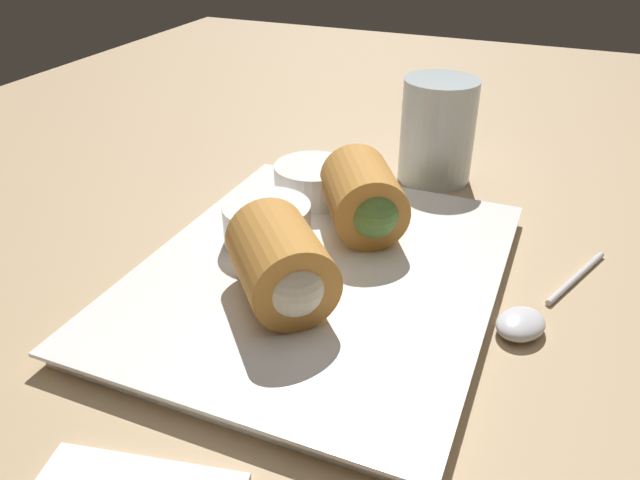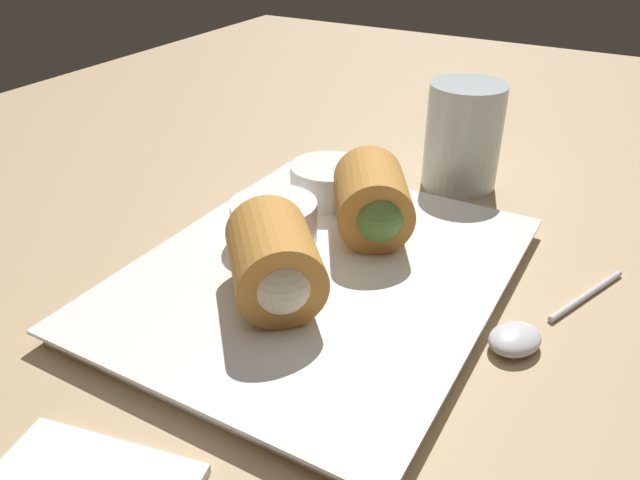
{
  "view_description": "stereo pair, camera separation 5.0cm",
  "coord_description": "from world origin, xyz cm",
  "px_view_note": "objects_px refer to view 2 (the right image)",
  "views": [
    {
      "loc": [
        -40.42,
        -13.2,
        30.11
      ],
      "look_at": [
        -2.19,
        2.8,
        6.01
      ],
      "focal_mm": 35.0,
      "sensor_mm": 36.0,
      "label": 1
    },
    {
      "loc": [
        -38.22,
        -17.69,
        30.11
      ],
      "look_at": [
        -2.19,
        2.8,
        6.01
      ],
      "focal_mm": 35.0,
      "sensor_mm": 36.0,
      "label": 2
    }
  ],
  "objects_px": {
    "dipping_bowl_near": "(272,220)",
    "drinking_glass": "(463,136)",
    "serving_plate": "(320,275)",
    "dipping_bowl_far": "(329,180)",
    "spoon": "(524,334)"
  },
  "relations": [
    {
      "from": "dipping_bowl_near",
      "to": "drinking_glass",
      "type": "height_order",
      "value": "drinking_glass"
    },
    {
      "from": "serving_plate",
      "to": "drinking_glass",
      "type": "relative_size",
      "value": 3.12
    },
    {
      "from": "serving_plate",
      "to": "dipping_bowl_far",
      "type": "relative_size",
      "value": 4.58
    },
    {
      "from": "dipping_bowl_near",
      "to": "drinking_glass",
      "type": "bearing_deg",
      "value": -23.15
    },
    {
      "from": "dipping_bowl_far",
      "to": "spoon",
      "type": "height_order",
      "value": "dipping_bowl_far"
    },
    {
      "from": "dipping_bowl_far",
      "to": "spoon",
      "type": "distance_m",
      "value": 0.24
    },
    {
      "from": "serving_plate",
      "to": "dipping_bowl_near",
      "type": "height_order",
      "value": "dipping_bowl_near"
    },
    {
      "from": "dipping_bowl_near",
      "to": "spoon",
      "type": "xyz_separation_m",
      "value": [
        -0.01,
        -0.22,
        -0.03
      ]
    },
    {
      "from": "serving_plate",
      "to": "dipping_bowl_far",
      "type": "height_order",
      "value": "dipping_bowl_far"
    },
    {
      "from": "dipping_bowl_far",
      "to": "spoon",
      "type": "xyz_separation_m",
      "value": [
        -0.11,
        -0.21,
        -0.03
      ]
    },
    {
      "from": "serving_plate",
      "to": "dipping_bowl_near",
      "type": "bearing_deg",
      "value": 71.0
    },
    {
      "from": "dipping_bowl_near",
      "to": "spoon",
      "type": "relative_size",
      "value": 0.46
    },
    {
      "from": "dipping_bowl_far",
      "to": "spoon",
      "type": "bearing_deg",
      "value": -116.18
    },
    {
      "from": "dipping_bowl_near",
      "to": "spoon",
      "type": "distance_m",
      "value": 0.22
    },
    {
      "from": "dipping_bowl_far",
      "to": "spoon",
      "type": "relative_size",
      "value": 0.46
    }
  ]
}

